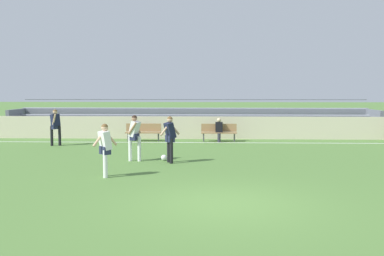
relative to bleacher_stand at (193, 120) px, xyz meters
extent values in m
plane|color=#517A38|center=(1.31, -15.74, -0.84)|extent=(160.00, 160.00, 0.00)
cube|color=white|center=(1.31, -3.99, -0.84)|extent=(44.00, 0.12, 0.01)
cube|color=beige|center=(1.31, -2.33, -0.24)|extent=(48.00, 0.16, 1.20)
cube|color=#9EA3AD|center=(0.00, -1.14, -0.47)|extent=(21.12, 0.36, 0.08)
cube|color=slate|center=(0.00, -1.34, -0.66)|extent=(21.12, 0.04, 0.37)
cube|color=#9EA3AD|center=(0.00, -0.36, -0.10)|extent=(21.12, 0.36, 0.08)
cube|color=slate|center=(0.00, -0.56, -0.29)|extent=(21.12, 0.04, 0.37)
cube|color=#9EA3AD|center=(0.00, 0.41, 0.27)|extent=(21.12, 0.36, 0.08)
cube|color=slate|center=(0.00, 0.21, 0.08)|extent=(21.12, 0.04, 0.37)
cube|color=#9EA3AD|center=(0.00, 1.19, 0.64)|extent=(21.12, 0.36, 0.08)
cube|color=slate|center=(0.00, 0.99, 0.45)|extent=(21.12, 0.04, 0.37)
cube|color=slate|center=(-10.46, 0.03, -0.10)|extent=(0.20, 2.69, 1.47)
cube|color=slate|center=(10.46, 0.03, -0.10)|extent=(0.20, 2.69, 1.47)
cylinder|color=slate|center=(0.00, 1.44, 1.19)|extent=(21.12, 0.06, 0.06)
cube|color=#99754C|center=(-2.39, -3.56, -0.39)|extent=(1.80, 0.40, 0.06)
cube|color=#99754C|center=(-2.39, -3.38, -0.14)|extent=(1.80, 0.05, 0.40)
cylinder|color=#47474C|center=(-3.17, -3.56, -0.61)|extent=(0.07, 0.07, 0.45)
cylinder|color=#47474C|center=(-1.61, -3.56, -0.61)|extent=(0.07, 0.07, 0.45)
cube|color=#99754C|center=(1.47, -3.56, -0.39)|extent=(1.80, 0.40, 0.06)
cube|color=#99754C|center=(1.47, -3.38, -0.14)|extent=(1.80, 0.05, 0.40)
cylinder|color=#47474C|center=(0.69, -3.56, -0.61)|extent=(0.07, 0.07, 0.45)
cylinder|color=#47474C|center=(2.25, -3.56, -0.61)|extent=(0.07, 0.07, 0.45)
cylinder|color=#2D2D38|center=(1.47, -3.78, -0.61)|extent=(0.16, 0.16, 0.45)
cube|color=black|center=(1.47, -3.56, -0.10)|extent=(0.36, 0.24, 0.52)
sphere|color=beige|center=(1.47, -3.56, 0.27)|extent=(0.21, 0.21, 0.21)
cylinder|color=white|center=(-1.62, -9.77, -0.38)|extent=(0.13, 0.13, 0.92)
cylinder|color=white|center=(-1.97, -9.73, -0.38)|extent=(0.13, 0.13, 0.92)
cube|color=#232847|center=(-1.80, -9.75, 0.06)|extent=(0.33, 0.41, 0.24)
cube|color=white|center=(-1.80, -9.75, 0.36)|extent=(0.46, 0.48, 0.60)
cylinder|color=#A87A5B|center=(-1.84, -9.96, 0.40)|extent=(0.37, 0.19, 0.46)
cylinder|color=#A87A5B|center=(-1.75, -9.55, 0.40)|extent=(0.37, 0.19, 0.46)
sphere|color=#A87A5B|center=(-1.80, -9.75, 0.75)|extent=(0.21, 0.21, 0.21)
sphere|color=black|center=(-1.80, -9.75, 0.77)|extent=(0.20, 0.20, 0.20)
cylinder|color=black|center=(-0.51, -9.96, -0.39)|extent=(0.13, 0.13, 0.90)
cylinder|color=black|center=(-0.40, -10.21, -0.39)|extent=(0.13, 0.13, 0.90)
cube|color=#232847|center=(-0.46, -10.09, 0.04)|extent=(0.38, 0.42, 0.24)
cube|color=#191E38|center=(-0.46, -10.09, 0.34)|extent=(0.50, 0.51, 0.60)
cylinder|color=#D6A884|center=(-0.29, -9.98, 0.38)|extent=(0.38, 0.28, 0.44)
cylinder|color=#D6A884|center=(-0.62, -10.20, 0.38)|extent=(0.38, 0.28, 0.44)
sphere|color=#D6A884|center=(-0.46, -10.09, 0.73)|extent=(0.21, 0.21, 0.21)
sphere|color=brown|center=(-0.46, -10.09, 0.75)|extent=(0.20, 0.20, 0.20)
cylinder|color=black|center=(-6.43, -5.48, -0.38)|extent=(0.13, 0.13, 0.93)
cylinder|color=black|center=(-6.08, -5.40, -0.38)|extent=(0.13, 0.13, 0.93)
cube|color=#232847|center=(-6.26, -5.44, 0.07)|extent=(0.39, 0.42, 0.24)
cube|color=#191E38|center=(-6.26, -5.44, 0.37)|extent=(0.46, 0.48, 0.59)
cylinder|color=#D6A884|center=(-6.28, -5.23, 0.41)|extent=(0.26, 0.22, 0.51)
cylinder|color=#D6A884|center=(-6.24, -5.65, 0.41)|extent=(0.26, 0.22, 0.51)
sphere|color=#D6A884|center=(-6.26, -5.44, 0.75)|extent=(0.21, 0.21, 0.21)
sphere|color=brown|center=(-6.26, -5.44, 0.78)|extent=(0.20, 0.20, 0.20)
cylinder|color=white|center=(-2.23, -12.59, -0.42)|extent=(0.13, 0.13, 0.84)
cylinder|color=white|center=(-2.17, -12.84, -0.42)|extent=(0.13, 0.13, 0.84)
cube|color=#232847|center=(-2.20, -12.71, -0.02)|extent=(0.40, 0.42, 0.24)
cube|color=white|center=(-2.20, -12.71, 0.28)|extent=(0.48, 0.49, 0.59)
cylinder|color=#D6A884|center=(-2.03, -12.63, 0.32)|extent=(0.35, 0.32, 0.44)
cylinder|color=#D6A884|center=(-2.37, -12.80, 0.32)|extent=(0.35, 0.32, 0.44)
sphere|color=#D6A884|center=(-2.20, -12.71, 0.66)|extent=(0.21, 0.21, 0.21)
sphere|color=brown|center=(-2.20, -12.71, 0.68)|extent=(0.20, 0.20, 0.20)
sphere|color=white|center=(-0.73, -9.59, -0.73)|extent=(0.22, 0.22, 0.22)
camera|label=1|loc=(0.92, -25.86, 1.83)|focal=41.36mm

